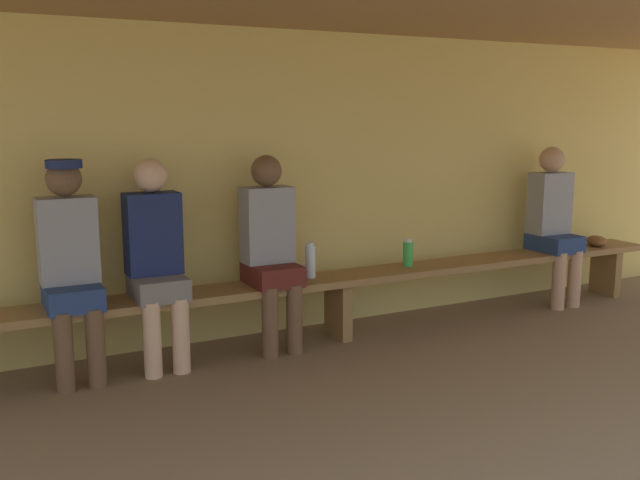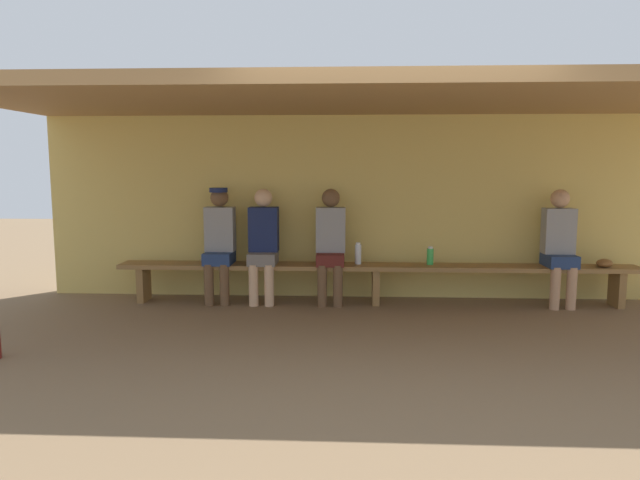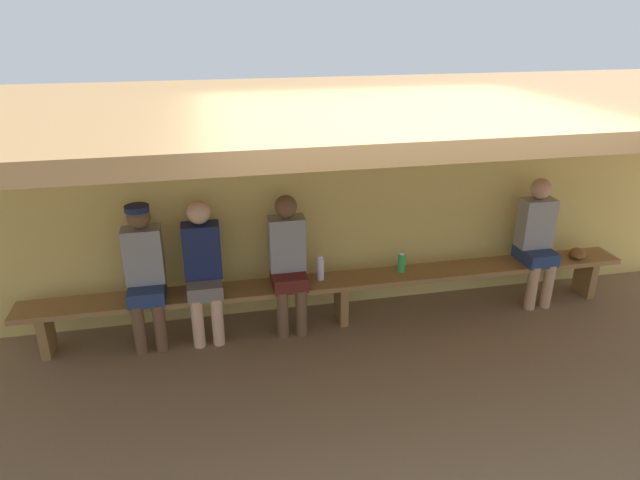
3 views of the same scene
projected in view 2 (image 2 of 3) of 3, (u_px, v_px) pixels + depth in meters
The scene contains 11 objects.
ground_plane at pixel (383, 344), 5.18m from camera, with size 24.00×24.00×0.00m, color brown.
back_wall at pixel (375, 207), 7.02m from camera, with size 8.00×0.20×2.20m, color #D8BC60.
dugout_roof at pixel (382, 97), 5.58m from camera, with size 8.00×2.80×0.12m, color #9E7547.
bench at pixel (376, 271), 6.66m from camera, with size 6.00×0.36×0.46m.
player_near_post at pixel (263, 241), 6.69m from camera, with size 0.34×0.42×1.34m.
player_in_red at pixel (331, 241), 6.65m from camera, with size 0.34×0.42×1.34m.
player_shirtless_tan at pixel (560, 243), 6.52m from camera, with size 0.34×0.42×1.34m.
player_in_white at pixel (219, 239), 6.71m from camera, with size 0.34×0.42×1.34m.
water_bottle_orange at pixel (430, 256), 6.65m from camera, with size 0.08×0.08×0.21m.
water_bottle_green at pixel (358, 254), 6.69m from camera, with size 0.07×0.07×0.25m.
baseball_glove_tan at pixel (604, 263), 6.50m from camera, with size 0.24×0.17×0.09m, color brown.
Camera 2 is at (-0.32, -5.04, 1.59)m, focal length 32.23 mm.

